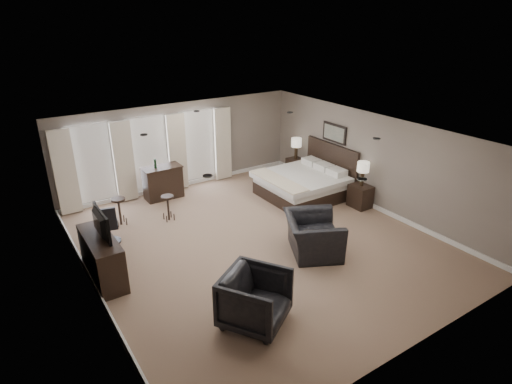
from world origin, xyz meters
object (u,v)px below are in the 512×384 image
dresser (102,258)px  bar_stool_left (120,212)px  lamp_near (363,174)px  tv (98,234)px  armchair_near (313,229)px  armchair_far (255,297)px  desk_chair (108,224)px  bar_counter (163,182)px  nightstand_near (360,196)px  lamp_far (296,149)px  bar_stool_right (168,208)px  bed (303,174)px  nightstand_far (295,167)px

dresser → bar_stool_left: bearing=65.3°
lamp_near → tv: lamp_near is taller
armchair_near → armchair_far: 2.71m
armchair_far → desk_chair: armchair_far is taller
bar_counter → nightstand_near: bearing=-39.8°
lamp_near → bar_counter: (-4.33, 3.60, -0.49)m
lamp_far → armchair_near: lamp_far is taller
armchair_near → bar_stool_left: (-3.21, 3.74, -0.22)m
desk_chair → dresser: bearing=83.6°
nightstand_near → bar_counter: (-4.33, 3.60, 0.17)m
bar_counter → bar_stool_right: 1.52m
desk_chair → bar_stool_left: bearing=-109.4°
lamp_near → bar_stool_left: 6.48m
bar_stool_right → bed: bearing=-10.3°
tv → bar_counter: 4.15m
armchair_near → bar_counter: 5.02m
nightstand_near → armchair_far: (-5.09, -2.43, 0.22)m
bar_stool_right → nightstand_far: bearing=8.8°
nightstand_far → bed: bearing=-121.5°
lamp_near → bar_stool_left: size_ratio=0.94×
dresser → bar_stool_left: size_ratio=2.24×
nightstand_far → lamp_far: (0.00, 0.00, 0.64)m
dresser → bar_stool_right: bearing=39.4°
dresser → bar_stool_right: size_ratio=2.39×
nightstand_near → bar_stool_right: bar_stool_right is taller
dresser → bar_stool_right: (2.14, 1.76, -0.13)m
nightstand_far → bar_counter: bearing=170.8°
tv → bar_stool_right: tv is taller
bed → desk_chair: 5.54m
nightstand_near → armchair_near: 2.95m
bar_stool_right → dresser: bearing=-140.6°
bed → bar_counter: bed is taller
tv → bar_stool_left: bearing=-24.7°
nightstand_near → lamp_far: (0.00, 2.90, 0.62)m
nightstand_far → desk_chair: desk_chair is taller
bed → bar_stool_left: (-5.02, 1.14, -0.35)m
nightstand_far → dresser: dresser is taller
lamp_far → tv: size_ratio=0.70×
armchair_far → bar_stool_left: (-0.82, 5.03, -0.18)m
bed → armchair_far: bearing=-137.2°
desk_chair → armchair_far: bearing=120.7°
nightstand_near → lamp_near: (0.00, 0.00, 0.66)m
lamp_near → tv: size_ratio=0.69×
nightstand_near → bar_stool_left: (-5.91, 2.59, 0.05)m
nightstand_far → lamp_near: lamp_near is taller
bed → armchair_near: (-1.81, -2.60, -0.13)m
bed → bar_stool_left: size_ratio=3.09×
nightstand_near → dresser: dresser is taller
dresser → armchair_near: 4.50m
nightstand_far → bar_stool_left: bar_stool_left is taller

